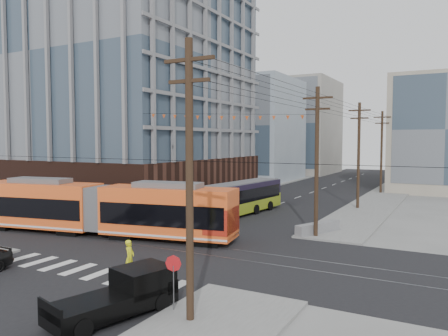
{
  "coord_description": "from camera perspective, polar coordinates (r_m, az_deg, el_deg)",
  "views": [
    {
      "loc": [
        17.59,
        -20.06,
        7.16
      ],
      "look_at": [
        0.73,
        11.2,
        4.88
      ],
      "focal_mm": 35.0,
      "sensor_mm": 36.0,
      "label": 1
    }
  ],
  "objects": [
    {
      "name": "pickup_truck",
      "position": [
        18.81,
        -14.3,
        -15.92
      ],
      "size": [
        3.23,
        5.58,
        1.79
      ],
      "primitive_type": null,
      "rotation": [
        0.0,
        0.0,
        -0.27
      ],
      "color": "black",
      "rests_on": "ground"
    },
    {
      "name": "pedestrian",
      "position": [
        24.08,
        -12.22,
        -11.37
      ],
      "size": [
        0.65,
        0.8,
        1.9
      ],
      "primitive_type": "imported",
      "rotation": [
        0.0,
        0.0,
        1.89
      ],
      "color": "yellow",
      "rests_on": "ground"
    },
    {
      "name": "utility_pole_near",
      "position": [
        16.82,
        -4.53,
        -2.02
      ],
      "size": [
        0.3,
        0.3,
        11.0
      ],
      "primitive_type": "cylinder",
      "color": "black",
      "rests_on": "ground"
    },
    {
      "name": "office_building",
      "position": [
        58.92,
        -14.4,
        10.51
      ],
      "size": [
        30.0,
        25.0,
        28.6
      ],
      "primitive_type": "cube",
      "color": "#381E16",
      "rests_on": "ground"
    },
    {
      "name": "ground",
      "position": [
        27.62,
        -12.72,
        -11.45
      ],
      "size": [
        160.0,
        160.0,
        0.0
      ],
      "primitive_type": "plane",
      "color": "slate"
    },
    {
      "name": "parked_car_silver",
      "position": [
        40.88,
        -7.11,
        -5.42
      ],
      "size": [
        2.2,
        4.59,
        1.45
      ],
      "primitive_type": "imported",
      "rotation": [
        0.0,
        0.0,
        2.99
      ],
      "color": "#90939B",
      "rests_on": "ground"
    },
    {
      "name": "bg_bldg_ne_near",
      "position": [
        68.08,
        27.07,
        3.97
      ],
      "size": [
        14.0,
        14.0,
        16.0
      ],
      "primitive_type": "cube",
      "color": "gray",
      "rests_on": "ground"
    },
    {
      "name": "jersey_barrier",
      "position": [
        34.26,
        12.16,
        -7.72
      ],
      "size": [
        2.68,
        4.5,
        0.89
      ],
      "primitive_type": "cube",
      "rotation": [
        0.0,
        0.0,
        -0.4
      ],
      "color": "gray",
      "rests_on": "ground"
    },
    {
      "name": "utility_pole_far",
      "position": [
        76.62,
        21.53,
        2.17
      ],
      "size": [
        0.3,
        0.3,
        11.0
      ],
      "primitive_type": "cylinder",
      "color": "black",
      "rests_on": "ground"
    },
    {
      "name": "bg_bldg_nw_near",
      "position": [
        79.95,
        2.71,
        4.98
      ],
      "size": [
        18.0,
        16.0,
        18.0
      ],
      "primitive_type": "cube",
      "color": "#8C99A5",
      "rests_on": "ground"
    },
    {
      "name": "city_bus",
      "position": [
        42.47,
        2.48,
        -3.85
      ],
      "size": [
        3.57,
        11.5,
        3.2
      ],
      "primitive_type": null,
      "rotation": [
        0.0,
        0.0,
        -0.1
      ],
      "color": "black",
      "rests_on": "ground"
    },
    {
      "name": "streetcar",
      "position": [
        34.22,
        -15.75,
        -5.14
      ],
      "size": [
        21.0,
        6.64,
        4.01
      ],
      "primitive_type": null,
      "rotation": [
        0.0,
        0.0,
        0.18
      ],
      "color": "#FD5E22",
      "rests_on": "ground"
    },
    {
      "name": "parked_car_grey",
      "position": [
        48.69,
        0.13,
        -4.06
      ],
      "size": [
        3.52,
        4.84,
        1.22
      ],
      "primitive_type": "imported",
      "rotation": [
        0.0,
        0.0,
        3.52
      ],
      "color": "#47484C",
      "rests_on": "ground"
    },
    {
      "name": "bg_bldg_nw_far",
      "position": [
        97.37,
        9.44,
        5.29
      ],
      "size": [
        16.0,
        18.0,
        20.0
      ],
      "primitive_type": "cube",
      "color": "gray",
      "rests_on": "ground"
    },
    {
      "name": "parked_car_white",
      "position": [
        45.61,
        -2.17,
        -4.55
      ],
      "size": [
        3.09,
        4.78,
        1.29
      ],
      "primitive_type": "imported",
      "rotation": [
        0.0,
        0.0,
        2.83
      ],
      "color": "beige",
      "rests_on": "ground"
    },
    {
      "name": "stop_sign",
      "position": [
        18.75,
        -6.61,
        -15.09
      ],
      "size": [
        0.84,
        0.84,
        2.28
      ],
      "primitive_type": null,
      "rotation": [
        0.0,
        0.0,
        0.25
      ],
      "color": "red",
      "rests_on": "ground"
    }
  ]
}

